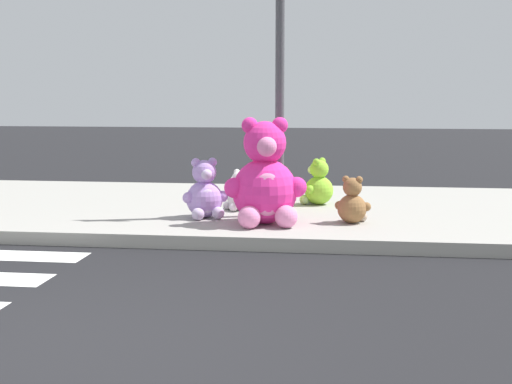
{
  "coord_description": "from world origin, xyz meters",
  "views": [
    {
      "loc": [
        1.85,
        -4.33,
        1.65
      ],
      "look_at": [
        0.81,
        3.6,
        0.55
      ],
      "focal_mm": 50.63,
      "sensor_mm": 36.0,
      "label": 1
    }
  ],
  "objects_px": {
    "plush_pink_large": "(265,182)",
    "plush_lime": "(318,186)",
    "sign_pole": "(280,76)",
    "plush_lavender": "(205,194)",
    "plush_brown": "(352,204)",
    "plush_yellow": "(267,184)",
    "plush_white": "(238,194)"
  },
  "relations": [
    {
      "from": "plush_lavender",
      "to": "sign_pole",
      "type": "bearing_deg",
      "value": 16.07
    },
    {
      "from": "plush_pink_large",
      "to": "plush_lavender",
      "type": "relative_size",
      "value": 1.69
    },
    {
      "from": "sign_pole",
      "to": "plush_brown",
      "type": "distance_m",
      "value": 1.77
    },
    {
      "from": "plush_lime",
      "to": "plush_lavender",
      "type": "relative_size",
      "value": 0.87
    },
    {
      "from": "plush_lavender",
      "to": "plush_brown",
      "type": "relative_size",
      "value": 1.31
    },
    {
      "from": "plush_lime",
      "to": "plush_yellow",
      "type": "relative_size",
      "value": 0.87
    },
    {
      "from": "plush_lime",
      "to": "plush_brown",
      "type": "distance_m",
      "value": 1.44
    },
    {
      "from": "sign_pole",
      "to": "plush_brown",
      "type": "height_order",
      "value": "sign_pole"
    },
    {
      "from": "plush_lavender",
      "to": "plush_white",
      "type": "height_order",
      "value": "plush_lavender"
    },
    {
      "from": "plush_pink_large",
      "to": "plush_yellow",
      "type": "xyz_separation_m",
      "value": [
        -0.13,
        1.35,
        -0.2
      ]
    },
    {
      "from": "plush_pink_large",
      "to": "plush_brown",
      "type": "relative_size",
      "value": 2.22
    },
    {
      "from": "sign_pole",
      "to": "plush_lime",
      "type": "bearing_deg",
      "value": 66.28
    },
    {
      "from": "plush_lime",
      "to": "plush_lavender",
      "type": "xyz_separation_m",
      "value": [
        -1.31,
        -1.23,
        0.04
      ]
    },
    {
      "from": "sign_pole",
      "to": "plush_pink_large",
      "type": "height_order",
      "value": "sign_pole"
    },
    {
      "from": "sign_pole",
      "to": "plush_lime",
      "type": "relative_size",
      "value": 5.06
    },
    {
      "from": "sign_pole",
      "to": "plush_lavender",
      "type": "relative_size",
      "value": 4.41
    },
    {
      "from": "plush_lavender",
      "to": "plush_white",
      "type": "bearing_deg",
      "value": 62.77
    },
    {
      "from": "plush_pink_large",
      "to": "plush_yellow",
      "type": "distance_m",
      "value": 1.37
    },
    {
      "from": "sign_pole",
      "to": "plush_lavender",
      "type": "height_order",
      "value": "sign_pole"
    },
    {
      "from": "plush_lime",
      "to": "plush_white",
      "type": "height_order",
      "value": "plush_lime"
    },
    {
      "from": "sign_pole",
      "to": "plush_white",
      "type": "distance_m",
      "value": 1.63
    },
    {
      "from": "plush_pink_large",
      "to": "plush_brown",
      "type": "height_order",
      "value": "plush_pink_large"
    },
    {
      "from": "sign_pole",
      "to": "plush_yellow",
      "type": "xyz_separation_m",
      "value": [
        -0.23,
        0.77,
        -1.41
      ]
    },
    {
      "from": "plush_yellow",
      "to": "plush_brown",
      "type": "distance_m",
      "value": 1.61
    },
    {
      "from": "sign_pole",
      "to": "plush_pink_large",
      "type": "xyz_separation_m",
      "value": [
        -0.11,
        -0.59,
        -1.21
      ]
    },
    {
      "from": "plush_lavender",
      "to": "plush_white",
      "type": "distance_m",
      "value": 0.7
    },
    {
      "from": "plush_lime",
      "to": "sign_pole",
      "type": "bearing_deg",
      "value": -113.72
    },
    {
      "from": "plush_pink_large",
      "to": "plush_lime",
      "type": "relative_size",
      "value": 1.94
    },
    {
      "from": "plush_brown",
      "to": "plush_white",
      "type": "bearing_deg",
      "value": 152.71
    },
    {
      "from": "plush_pink_large",
      "to": "plush_lime",
      "type": "bearing_deg",
      "value": 71.03
    },
    {
      "from": "plush_yellow",
      "to": "plush_lavender",
      "type": "distance_m",
      "value": 1.21
    },
    {
      "from": "plush_lavender",
      "to": "plush_white",
      "type": "xyz_separation_m",
      "value": [
        0.32,
        0.61,
        -0.08
      ]
    }
  ]
}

